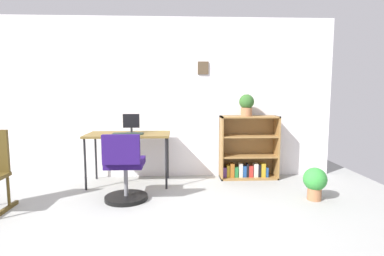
{
  "coord_description": "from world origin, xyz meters",
  "views": [
    {
      "loc": [
        0.2,
        -2.56,
        1.29
      ],
      "look_at": [
        0.39,
        1.46,
        0.83
      ],
      "focal_mm": 28.24,
      "sensor_mm": 36.0,
      "label": 1
    }
  ],
  "objects_px": {
    "potted_plant_on_shelf": "(247,104)",
    "bookshelf_low": "(248,151)",
    "desk": "(129,137)",
    "monitor": "(131,123)",
    "potted_plant_floor": "(315,181)",
    "office_chair": "(125,172)",
    "keyboard": "(128,134)"
  },
  "relations": [
    {
      "from": "keyboard",
      "to": "bookshelf_low",
      "type": "xyz_separation_m",
      "value": [
        1.76,
        0.34,
        -0.32
      ]
    },
    {
      "from": "potted_plant_on_shelf",
      "to": "keyboard",
      "type": "bearing_deg",
      "value": -170.63
    },
    {
      "from": "desk",
      "to": "potted_plant_floor",
      "type": "bearing_deg",
      "value": -18.25
    },
    {
      "from": "desk",
      "to": "office_chair",
      "type": "relative_size",
      "value": 1.39
    },
    {
      "from": "bookshelf_low",
      "to": "potted_plant_on_shelf",
      "type": "xyz_separation_m",
      "value": [
        -0.04,
        -0.06,
        0.72
      ]
    },
    {
      "from": "office_chair",
      "to": "keyboard",
      "type": "bearing_deg",
      "value": 94.97
    },
    {
      "from": "desk",
      "to": "potted_plant_floor",
      "type": "distance_m",
      "value": 2.53
    },
    {
      "from": "desk",
      "to": "monitor",
      "type": "bearing_deg",
      "value": 47.78
    },
    {
      "from": "keyboard",
      "to": "potted_plant_floor",
      "type": "bearing_deg",
      "value": -16.24
    },
    {
      "from": "monitor",
      "to": "keyboard",
      "type": "distance_m",
      "value": 0.19
    },
    {
      "from": "monitor",
      "to": "potted_plant_on_shelf",
      "type": "xyz_separation_m",
      "value": [
        1.69,
        0.15,
        0.27
      ]
    },
    {
      "from": "keyboard",
      "to": "office_chair",
      "type": "height_order",
      "value": "office_chair"
    },
    {
      "from": "desk",
      "to": "keyboard",
      "type": "relative_size",
      "value": 2.79
    },
    {
      "from": "monitor",
      "to": "keyboard",
      "type": "height_order",
      "value": "monitor"
    },
    {
      "from": "monitor",
      "to": "keyboard",
      "type": "bearing_deg",
      "value": -100.89
    },
    {
      "from": "bookshelf_low",
      "to": "potted_plant_floor",
      "type": "distance_m",
      "value": 1.2
    },
    {
      "from": "monitor",
      "to": "office_chair",
      "type": "height_order",
      "value": "monitor"
    },
    {
      "from": "potted_plant_on_shelf",
      "to": "potted_plant_floor",
      "type": "height_order",
      "value": "potted_plant_on_shelf"
    },
    {
      "from": "office_chair",
      "to": "potted_plant_on_shelf",
      "type": "bearing_deg",
      "value": 29.01
    },
    {
      "from": "desk",
      "to": "office_chair",
      "type": "xyz_separation_m",
      "value": [
        0.07,
        -0.73,
        -0.32
      ]
    },
    {
      "from": "office_chair",
      "to": "bookshelf_low",
      "type": "relative_size",
      "value": 0.88
    },
    {
      "from": "office_chair",
      "to": "bookshelf_low",
      "type": "xyz_separation_m",
      "value": [
        1.7,
        0.98,
        0.06
      ]
    },
    {
      "from": "monitor",
      "to": "potted_plant_on_shelf",
      "type": "height_order",
      "value": "potted_plant_on_shelf"
    },
    {
      "from": "potted_plant_floor",
      "to": "potted_plant_on_shelf",
      "type": "bearing_deg",
      "value": 123.37
    },
    {
      "from": "potted_plant_on_shelf",
      "to": "desk",
      "type": "bearing_deg",
      "value": -173.75
    },
    {
      "from": "office_chair",
      "to": "desk",
      "type": "bearing_deg",
      "value": 95.14
    },
    {
      "from": "desk",
      "to": "bookshelf_low",
      "type": "xyz_separation_m",
      "value": [
        1.77,
        0.25,
        -0.26
      ]
    },
    {
      "from": "monitor",
      "to": "keyboard",
      "type": "xyz_separation_m",
      "value": [
        -0.03,
        -0.13,
        -0.13
      ]
    },
    {
      "from": "potted_plant_on_shelf",
      "to": "bookshelf_low",
      "type": "bearing_deg",
      "value": 52.78
    },
    {
      "from": "monitor",
      "to": "potted_plant_floor",
      "type": "relative_size",
      "value": 0.69
    },
    {
      "from": "bookshelf_low",
      "to": "potted_plant_on_shelf",
      "type": "distance_m",
      "value": 0.72
    },
    {
      "from": "monitor",
      "to": "bookshelf_low",
      "type": "bearing_deg",
      "value": 6.82
    }
  ]
}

